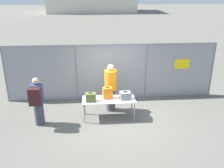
# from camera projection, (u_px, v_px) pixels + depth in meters

# --- Properties ---
(ground_plane) EXTENTS (120.00, 120.00, 0.00)m
(ground_plane) POSITION_uv_depth(u_px,v_px,m) (115.00, 118.00, 8.89)
(ground_plane) COLOR #605E56
(fence_section) EXTENTS (8.51, 0.07, 2.30)m
(fence_section) POSITION_uv_depth(u_px,v_px,m) (112.00, 71.00, 10.10)
(fence_section) COLOR gray
(fence_section) RESTS_ON ground_plane
(inspection_table) EXTENTS (1.84, 0.74, 0.72)m
(inspection_table) POSITION_uv_depth(u_px,v_px,m) (109.00, 100.00, 8.72)
(inspection_table) COLOR silver
(inspection_table) RESTS_ON ground_plane
(suitcase_olive) EXTENTS (0.37, 0.29, 0.31)m
(suitcase_olive) POSITION_uv_depth(u_px,v_px,m) (91.00, 97.00, 8.50)
(suitcase_olive) COLOR #566033
(suitcase_olive) RESTS_ON inspection_table
(suitcase_orange) EXTENTS (0.36, 0.28, 0.42)m
(suitcase_orange) POSITION_uv_depth(u_px,v_px,m) (108.00, 93.00, 8.70)
(suitcase_orange) COLOR orange
(suitcase_orange) RESTS_ON inspection_table
(suitcase_grey) EXTENTS (0.38, 0.33, 0.28)m
(suitcase_grey) POSITION_uv_depth(u_px,v_px,m) (125.00, 95.00, 8.68)
(suitcase_grey) COLOR slate
(suitcase_grey) RESTS_ON inspection_table
(traveler_hooded) EXTENTS (0.41, 0.64, 1.68)m
(traveler_hooded) POSITION_uv_depth(u_px,v_px,m) (37.00, 100.00, 8.14)
(traveler_hooded) COLOR #383D4C
(traveler_hooded) RESTS_ON ground_plane
(security_worker_near) EXTENTS (0.45, 0.45, 1.81)m
(security_worker_near) POSITION_uv_depth(u_px,v_px,m) (111.00, 87.00, 9.17)
(security_worker_near) COLOR #4C4C51
(security_worker_near) RESTS_ON ground_plane
(utility_trailer) EXTENTS (4.11, 2.34, 0.67)m
(utility_trailer) POSITION_uv_depth(u_px,v_px,m) (140.00, 69.00, 12.84)
(utility_trailer) COLOR #B2B2B7
(utility_trailer) RESTS_ON ground_plane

